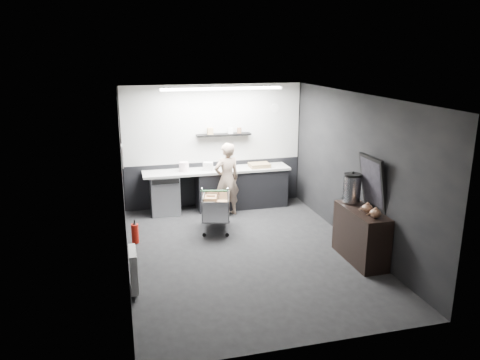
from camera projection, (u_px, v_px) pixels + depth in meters
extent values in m
plane|color=black|center=(246.00, 252.00, 8.15)|extent=(5.50, 5.50, 0.00)
plane|color=white|center=(247.00, 96.00, 7.42)|extent=(5.50, 5.50, 0.00)
plane|color=black|center=(214.00, 146.00, 10.35)|extent=(5.50, 0.00, 5.50)
plane|color=black|center=(312.00, 241.00, 5.22)|extent=(5.50, 0.00, 5.50)
plane|color=black|center=(123.00, 186.00, 7.30)|extent=(0.00, 5.50, 5.50)
plane|color=black|center=(355.00, 170.00, 8.27)|extent=(0.00, 5.50, 5.50)
cube|color=#AFB0AB|center=(214.00, 124.00, 10.19)|extent=(3.95, 0.02, 1.70)
cube|color=black|center=(215.00, 183.00, 10.56)|extent=(3.95, 0.02, 1.00)
cube|color=black|center=(224.00, 135.00, 10.20)|extent=(1.20, 0.22, 0.04)
cylinder|color=silver|center=(275.00, 108.00, 10.44)|extent=(0.20, 0.03, 0.20)
cube|color=white|center=(122.00, 156.00, 8.46)|extent=(0.02, 0.30, 0.40)
cube|color=red|center=(122.00, 152.00, 8.44)|extent=(0.02, 0.22, 0.10)
cube|color=silver|center=(133.00, 269.00, 6.74)|extent=(0.10, 0.50, 0.60)
cube|color=white|center=(222.00, 89.00, 9.15)|extent=(2.40, 0.20, 0.04)
cube|color=black|center=(242.00, 188.00, 10.42)|extent=(2.00, 0.56, 0.85)
cube|color=#ABACA7|center=(217.00, 170.00, 10.17)|extent=(3.20, 0.60, 0.05)
cube|color=#9EA0A5|center=(165.00, 194.00, 10.01)|extent=(0.60, 0.58, 0.85)
cube|color=black|center=(166.00, 182.00, 9.64)|extent=(0.56, 0.02, 0.10)
imported|color=beige|center=(227.00, 179.00, 9.80)|extent=(0.64, 0.50, 1.56)
cube|color=silver|center=(216.00, 216.00, 9.10)|extent=(0.69, 0.89, 0.02)
cube|color=silver|center=(204.00, 207.00, 8.99)|extent=(0.22, 0.77, 0.42)
cube|color=silver|center=(229.00, 205.00, 9.11)|extent=(0.22, 0.77, 0.42)
cube|color=silver|center=(221.00, 213.00, 8.69)|extent=(0.50, 0.15, 0.42)
cube|color=silver|center=(212.00, 200.00, 9.41)|extent=(0.50, 0.15, 0.42)
cylinder|color=silver|center=(209.00, 230.00, 8.75)|extent=(0.02, 0.02, 0.28)
cylinder|color=silver|center=(232.00, 227.00, 8.86)|extent=(0.02, 0.02, 0.28)
cylinder|color=silver|center=(202.00, 217.00, 9.41)|extent=(0.02, 0.02, 0.28)
cylinder|color=silver|center=(223.00, 215.00, 9.52)|extent=(0.02, 0.02, 0.28)
cylinder|color=green|center=(221.00, 191.00, 8.51)|extent=(0.50, 0.16, 0.03)
cube|color=olive|center=(210.00, 206.00, 9.11)|extent=(0.29, 0.33, 0.35)
cube|color=olive|center=(224.00, 209.00, 8.98)|extent=(0.26, 0.30, 0.32)
cylinder|color=black|center=(209.00, 236.00, 8.78)|extent=(0.08, 0.05, 0.07)
cylinder|color=black|center=(203.00, 223.00, 9.45)|extent=(0.08, 0.05, 0.07)
cylinder|color=black|center=(232.00, 233.00, 8.89)|extent=(0.08, 0.05, 0.07)
cylinder|color=black|center=(223.00, 221.00, 9.55)|extent=(0.08, 0.05, 0.07)
cube|color=black|center=(361.00, 235.00, 7.75)|extent=(0.44, 1.18, 0.89)
cylinder|color=silver|center=(352.00, 189.00, 7.93)|extent=(0.30, 0.30, 0.45)
cylinder|color=black|center=(353.00, 175.00, 7.86)|extent=(0.30, 0.30, 0.04)
sphere|color=black|center=(353.00, 173.00, 7.85)|extent=(0.05, 0.05, 0.05)
ellipsoid|color=brown|center=(367.00, 208.00, 7.47)|extent=(0.18, 0.18, 0.14)
ellipsoid|color=brown|center=(375.00, 213.00, 7.24)|extent=(0.18, 0.18, 0.14)
cube|color=black|center=(373.00, 182.00, 7.60)|extent=(0.20, 0.69, 0.88)
cube|color=black|center=(372.00, 182.00, 7.59)|extent=(0.14, 0.59, 0.76)
cylinder|color=#B3170B|center=(135.00, 233.00, 8.46)|extent=(0.13, 0.13, 0.35)
cone|color=black|center=(134.00, 223.00, 8.41)|extent=(0.09, 0.09, 0.05)
cylinder|color=black|center=(134.00, 221.00, 8.40)|extent=(0.03, 0.03, 0.05)
cube|color=olive|center=(259.00, 165.00, 10.33)|extent=(0.45, 0.34, 0.09)
cylinder|color=silver|center=(184.00, 167.00, 9.96)|extent=(0.20, 0.20, 0.20)
cube|color=silver|center=(208.00, 166.00, 10.04)|extent=(0.24, 0.21, 0.18)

